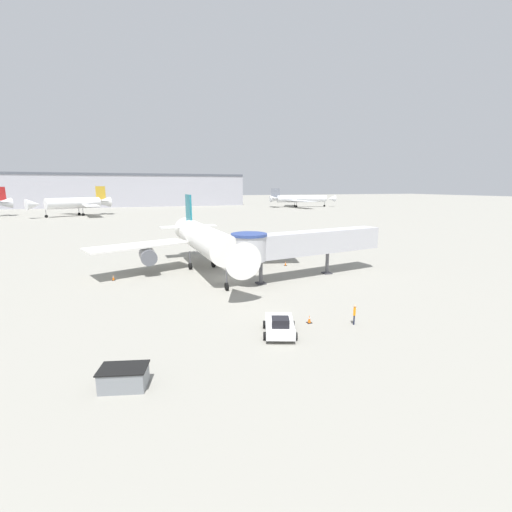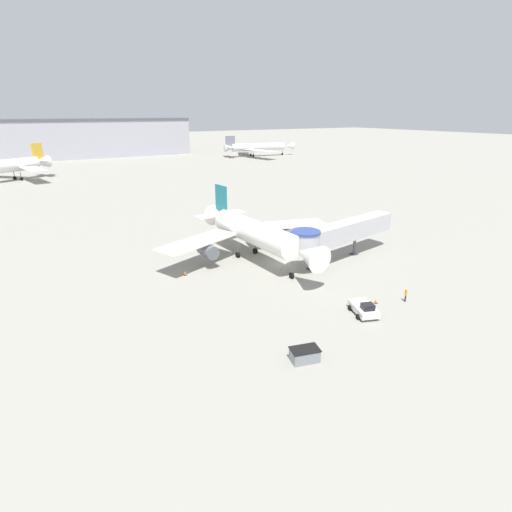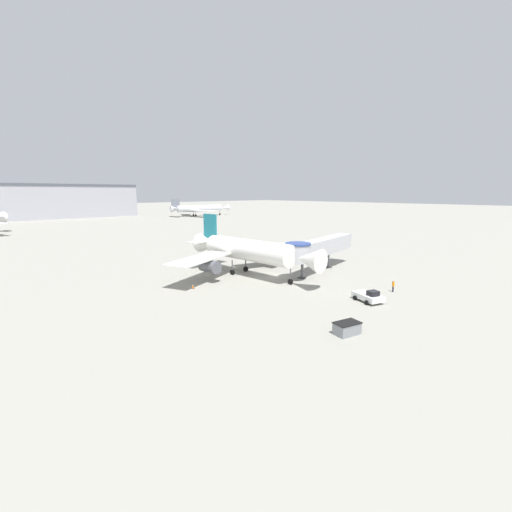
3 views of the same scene
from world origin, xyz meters
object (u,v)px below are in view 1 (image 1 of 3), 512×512
Objects in this scene: traffic_cone_starboard_wing at (286,264)px; background_jet_gray_tail at (300,199)px; jet_bridge at (301,243)px; service_container_gray at (124,377)px; main_airplane at (204,240)px; ground_crew_marshaller at (354,313)px; background_jet_gold_tail at (75,203)px; traffic_cone_port_wing at (113,278)px; pushback_tug_white at (280,326)px; traffic_cone_apron_front at (309,319)px.

traffic_cone_starboard_wing is 145.90m from background_jet_gray_tail.
jet_bridge is 7.14× the size of service_container_gray.
main_airplane is at bearing 135.40° from jet_bridge.
ground_crew_marshaller is 166.82m from background_jet_gray_tail.
ground_crew_marshaller is at bearing -12.77° from background_jet_gold_tail.
ground_crew_marshaller reaches higher than traffic_cone_starboard_wing.
main_airplane is 150.90m from background_jet_gray_tail.
traffic_cone_starboard_wing is at bearing 161.91° from background_jet_gray_tail.
background_jet_gold_tail reaches higher than service_container_gray.
pushback_tug_white is at bearing -58.04° from traffic_cone_port_wing.
traffic_cone_apron_front is 3.73m from ground_crew_marshaller.
traffic_cone_apron_front is at bearing 41.06° from pushback_tug_white.
ground_crew_marshaller is at bearing 11.13° from service_container_gray.
background_jet_gray_tail is at bearing 62.92° from traffic_cone_starboard_wing.
traffic_cone_starboard_wing is at bearing -7.88° from background_jet_gold_tail.
traffic_cone_starboard_wing is 0.02× the size of background_jet_gold_tail.
main_airplane is 47.10× the size of traffic_cone_starboard_wing.
traffic_cone_apron_front is (3.25, 1.27, -0.40)m from pushback_tug_white.
traffic_cone_starboard_wing is (6.75, 20.14, -0.01)m from traffic_cone_apron_front.
service_container_gray is 32.84m from traffic_cone_starboard_wing.
jet_bridge is 7.92m from traffic_cone_starboard_wing.
service_container_gray is 131.42m from background_jet_gold_tail.
traffic_cone_starboard_wing is (10.01, 21.41, -0.41)m from pushback_tug_white.
background_jet_gold_tail reaches higher than traffic_cone_port_wing.
jet_bridge is 152.29m from background_jet_gray_tail.
background_jet_gray_tail is (66.38, 129.86, 4.19)m from traffic_cone_starboard_wing.
traffic_cone_port_wing is 25.62m from traffic_cone_apron_front.
pushback_tug_white is 6.48× the size of traffic_cone_port_wing.
background_jet_gray_tail reaches higher than traffic_cone_apron_front.
background_jet_gray_tail is (67.40, 136.56, 0.11)m from jet_bridge.
traffic_cone_port_wing is 1.08× the size of traffic_cone_starboard_wing.
traffic_cone_starboard_wing is 112.84m from background_jet_gold_tail.
jet_bridge is 12.46× the size of ground_crew_marshaller.
service_container_gray is (-9.52, -25.81, -3.61)m from main_airplane.
service_container_gray is 0.07× the size of background_jet_gray_tail.
traffic_cone_port_wing reaches higher than traffic_cone_starboard_wing.
service_container_gray is (-11.15, -3.71, -0.09)m from pushback_tug_white.
main_airplane is 17.59× the size of ground_crew_marshaller.
main_airplane is 6.72× the size of pushback_tug_white.
traffic_cone_apron_front is (16.35, -19.73, -0.01)m from traffic_cone_port_wing.
pushback_tug_white reaches higher than traffic_cone_port_wing.
background_jet_gold_tail is (-35.54, 124.65, 4.65)m from traffic_cone_apron_front.
main_airplane is at bearing 55.63° from ground_crew_marshaller.
jet_bridge is at bearing -38.41° from main_airplane.
background_jet_gray_tail is at bearing 64.01° from traffic_cone_apron_front.
pushback_tug_white is at bearing 18.42° from service_container_gray.
main_airplane reaches higher than traffic_cone_starboard_wing.
service_container_gray reaches higher than traffic_cone_starboard_wing.
traffic_cone_port_wing is 28.96m from ground_crew_marshaller.
traffic_cone_port_wing is at bearing -178.06° from main_airplane.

